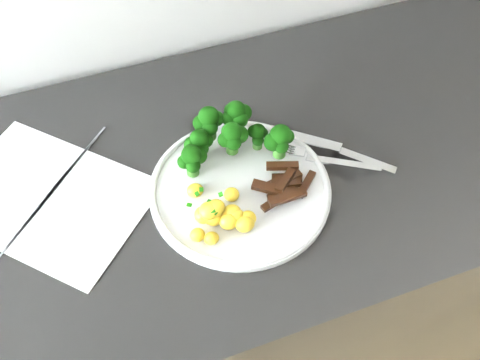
{
  "coord_description": "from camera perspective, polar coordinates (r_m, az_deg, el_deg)",
  "views": [
    {
      "loc": [
        -0.03,
        1.17,
        1.56
      ],
      "look_at": [
        0.15,
        1.64,
        0.89
      ],
      "focal_mm": 42.39,
      "sensor_mm": 36.0,
      "label": 1
    }
  ],
  "objects": [
    {
      "name": "knife",
      "position": [
        0.92,
        10.77,
        2.52
      ],
      "size": [
        0.17,
        0.16,
        0.02
      ],
      "color": "#B9B9BE",
      "rests_on": "plate"
    },
    {
      "name": "fork",
      "position": [
        0.89,
        8.82,
        2.09
      ],
      "size": [
        0.15,
        0.12,
        0.02
      ],
      "color": "#B9B9BE",
      "rests_on": "plate"
    },
    {
      "name": "broccoli",
      "position": [
        0.87,
        -1.2,
        4.63
      ],
      "size": [
        0.19,
        0.11,
        0.07
      ],
      "color": "#2F5F1D",
      "rests_on": "plate"
    },
    {
      "name": "counter",
      "position": [
        1.25,
        -5.49,
        -12.79
      ],
      "size": [
        2.29,
        0.57,
        0.86
      ],
      "color": "black",
      "rests_on": "ground"
    },
    {
      "name": "plate",
      "position": [
        0.86,
        -0.0,
        -0.89
      ],
      "size": [
        0.28,
        0.28,
        0.02
      ],
      "color": "white",
      "rests_on": "counter"
    },
    {
      "name": "recipe_paper",
      "position": [
        0.91,
        -18.8,
        -1.73
      ],
      "size": [
        0.36,
        0.36,
        0.0
      ],
      "color": "white",
      "rests_on": "counter"
    },
    {
      "name": "potatoes",
      "position": [
        0.82,
        -2.14,
        -3.5
      ],
      "size": [
        0.1,
        0.11,
        0.04
      ],
      "color": "gold",
      "rests_on": "plate"
    },
    {
      "name": "beef_strips",
      "position": [
        0.85,
        4.56,
        -0.55
      ],
      "size": [
        0.11,
        0.08,
        0.03
      ],
      "color": "black",
      "rests_on": "plate"
    }
  ]
}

